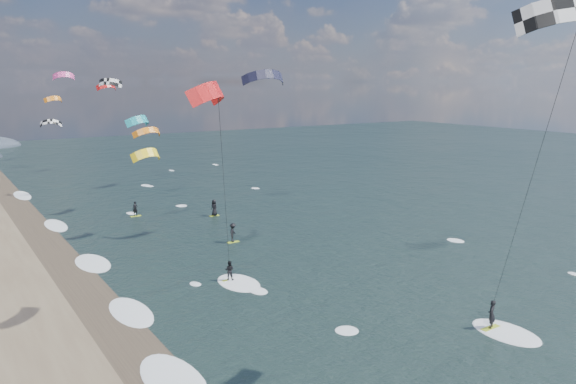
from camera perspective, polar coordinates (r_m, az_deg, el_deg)
ground at (r=30.07m, az=14.85°, el=-16.83°), size 260.00×260.00×0.00m
wet_sand_strip at (r=31.84m, az=-15.35°, el=-15.19°), size 3.00×240.00×0.00m
kitesurfer_near_a at (r=26.92m, az=26.05°, el=8.92°), size 7.74×8.56×17.61m
kitesurfer_near_b at (r=34.00m, az=-6.40°, el=2.54°), size 6.72×8.90×14.50m
far_kitesurfers at (r=54.67m, az=-7.87°, el=-2.78°), size 8.13×15.26×1.76m
bg_kite_field at (r=76.27m, az=-17.00°, el=8.54°), size 12.24×67.10×8.68m
shoreline_surf at (r=36.31m, az=-15.87°, el=-11.85°), size 2.40×79.40×0.11m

